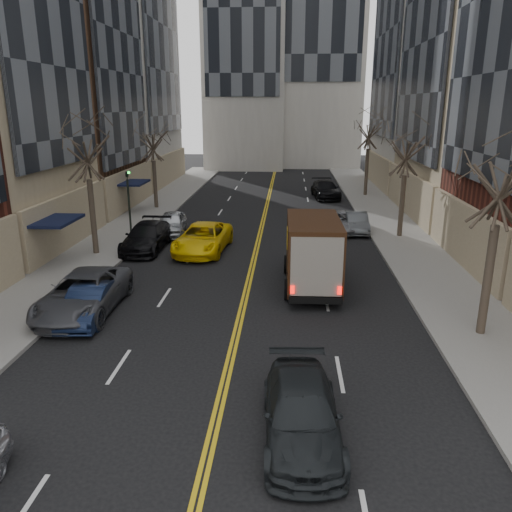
{
  "coord_description": "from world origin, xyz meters",
  "views": [
    {
      "loc": [
        1.81,
        -5.9,
        7.99
      ],
      "look_at": [
        0.55,
        13.19,
        2.2
      ],
      "focal_mm": 35.0,
      "sensor_mm": 36.0,
      "label": 1
    }
  ],
  "objects": [
    {
      "name": "sidewalk_left",
      "position": [
        -9.0,
        27.0,
        0.07
      ],
      "size": [
        4.0,
        66.0,
        0.15
      ],
      "primitive_type": "cube",
      "color": "slate",
      "rests_on": "ground"
    },
    {
      "name": "parked_rt_a",
      "position": [
        6.3,
        26.33,
        0.64
      ],
      "size": [
        1.42,
        3.89,
        1.27
      ],
      "primitive_type": "imported",
      "rotation": [
        0.0,
        0.0,
        -0.02
      ],
      "color": "#484C4F",
      "rests_on": "ground"
    },
    {
      "name": "tree_lf_mid",
      "position": [
        -8.8,
        20.0,
        6.6
      ],
      "size": [
        3.2,
        3.2,
        8.91
      ],
      "color": "#382D23",
      "rests_on": "sidewalk_left"
    },
    {
      "name": "ups_truck",
      "position": [
        2.92,
        15.72,
        1.65
      ],
      "size": [
        2.55,
        6.04,
        3.28
      ],
      "rotation": [
        0.0,
        0.0,
        0.02
      ],
      "color": "black",
      "rests_on": "ground"
    },
    {
      "name": "tree_rt_mid",
      "position": [
        8.8,
        25.0,
        6.17
      ],
      "size": [
        3.2,
        3.2,
        8.32
      ],
      "color": "#382D23",
      "rests_on": "sidewalk_right"
    },
    {
      "name": "taxi",
      "position": [
        -3.0,
        21.16,
        0.78
      ],
      "size": [
        3.01,
        5.78,
        1.56
      ],
      "primitive_type": "imported",
      "rotation": [
        0.0,
        0.0,
        -0.08
      ],
      "color": "yellow",
      "rests_on": "ground"
    },
    {
      "name": "tree_lf_far",
      "position": [
        -8.8,
        33.0,
        6.02
      ],
      "size": [
        3.2,
        3.2,
        8.12
      ],
      "color": "#382D23",
      "rests_on": "sidewalk_left"
    },
    {
      "name": "parked_lf_c",
      "position": [
        -6.3,
        12.2,
        0.78
      ],
      "size": [
        2.63,
        5.65,
        1.57
      ],
      "primitive_type": "imported",
      "rotation": [
        0.0,
        0.0,
        0.01
      ],
      "color": "#45464C",
      "rests_on": "ground"
    },
    {
      "name": "tree_rt_near",
      "position": [
        8.8,
        11.0,
        6.45
      ],
      "size": [
        3.2,
        3.2,
        8.71
      ],
      "color": "#382D23",
      "rests_on": "sidewalk_right"
    },
    {
      "name": "parked_rt_b",
      "position": [
        5.1,
        26.5,
        0.64
      ],
      "size": [
        2.36,
        4.71,
        1.28
      ],
      "primitive_type": "imported",
      "rotation": [
        0.0,
        0.0,
        0.05
      ],
      "color": "#95979C",
      "rests_on": "ground"
    },
    {
      "name": "pedestrian",
      "position": [
        2.21,
        15.12,
        0.9
      ],
      "size": [
        0.61,
        0.76,
        1.8
      ],
      "primitive_type": "imported",
      "rotation": [
        0.0,
        0.0,
        1.26
      ],
      "color": "black",
      "rests_on": "ground"
    },
    {
      "name": "traffic_signal",
      "position": [
        -7.39,
        22.0,
        2.82
      ],
      "size": [
        0.29,
        0.26,
        4.7
      ],
      "color": "black",
      "rests_on": "sidewalk_left"
    },
    {
      "name": "parked_rt_c",
      "position": [
        5.1,
        38.95,
        0.77
      ],
      "size": [
        2.66,
        5.47,
        1.53
      ],
      "primitive_type": "imported",
      "rotation": [
        0.0,
        0.0,
        0.1
      ],
      "color": "black",
      "rests_on": "ground"
    },
    {
      "name": "parked_lf_b",
      "position": [
        -5.84,
        11.52,
        0.66
      ],
      "size": [
        1.69,
        4.08,
        1.31
      ],
      "primitive_type": "imported",
      "rotation": [
        0.0,
        0.0,
        0.08
      ],
      "color": "#0F1932",
      "rests_on": "ground"
    },
    {
      "name": "tree_rt_far",
      "position": [
        8.8,
        40.0,
        6.74
      ],
      "size": [
        3.2,
        3.2,
        9.11
      ],
      "color": "#382D23",
      "rests_on": "sidewalk_right"
    },
    {
      "name": "parked_lf_d",
      "position": [
        -6.3,
        21.34,
        0.75
      ],
      "size": [
        2.13,
        5.2,
        1.51
      ],
      "primitive_type": "imported",
      "rotation": [
        0.0,
        0.0,
        -0.0
      ],
      "color": "black",
      "rests_on": "ground"
    },
    {
      "name": "observer_sedan",
      "position": [
        2.23,
        4.85,
        0.68
      ],
      "size": [
        2.12,
        4.75,
        1.35
      ],
      "rotation": [
        0.0,
        0.0,
        0.05
      ],
      "color": "black",
      "rests_on": "ground"
    },
    {
      "name": "parked_lf_e",
      "position": [
        -5.66,
        24.97,
        0.72
      ],
      "size": [
        2.13,
        4.38,
        1.44
      ],
      "primitive_type": "imported",
      "rotation": [
        0.0,
        0.0,
        0.11
      ],
      "color": "#B4B8BC",
      "rests_on": "ground"
    },
    {
      "name": "sidewalk_right",
      "position": [
        9.0,
        27.0,
        0.07
      ],
      "size": [
        4.0,
        66.0,
        0.15
      ],
      "primitive_type": "cube",
      "color": "slate",
      "rests_on": "ground"
    }
  ]
}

